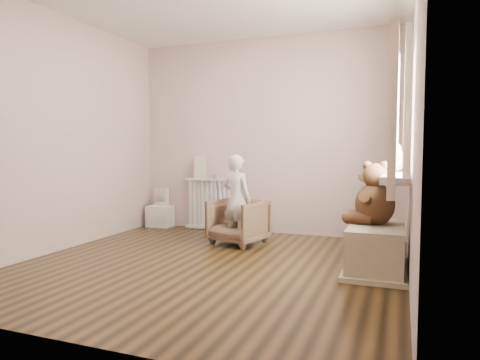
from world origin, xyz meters
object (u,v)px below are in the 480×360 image
(toy_bench, at_px, (376,249))
(teddy_bear, at_px, (375,198))
(plush_cat, at_px, (395,162))
(radiator, at_px, (209,202))
(toy_vanity, at_px, (160,208))
(armchair, at_px, (238,221))
(child, at_px, (237,199))

(toy_bench, xyz_separation_m, teddy_bear, (-0.02, 0.05, 0.47))
(plush_cat, bearing_deg, teddy_bear, -125.71)
(radiator, relative_size, plush_cat, 2.44)
(toy_vanity, bearing_deg, armchair, -24.12)
(armchair, bearing_deg, radiator, 151.35)
(toy_vanity, distance_m, teddy_bear, 3.31)
(teddy_bear, bearing_deg, toy_vanity, 162.93)
(armchair, distance_m, child, 0.28)
(armchair, height_order, child, child)
(toy_vanity, xyz_separation_m, toy_bench, (3.07, -1.27, -0.08))
(child, relative_size, plush_cat, 3.53)
(radiator, distance_m, child, 1.03)
(child, bearing_deg, armchair, -74.01)
(armchair, relative_size, toy_bench, 0.64)
(radiator, xyz_separation_m, toy_vanity, (-0.77, -0.03, -0.11))
(toy_vanity, height_order, plush_cat, plush_cat)
(plush_cat, bearing_deg, radiator, 158.73)
(radiator, xyz_separation_m, plush_cat, (2.44, -1.04, 0.61))
(radiator, bearing_deg, teddy_bear, -28.87)
(radiator, height_order, child, child)
(radiator, relative_size, toy_vanity, 1.30)
(child, relative_size, toy_bench, 1.14)
(toy_vanity, xyz_separation_m, teddy_bear, (3.05, -1.22, 0.40))
(toy_vanity, height_order, toy_bench, toy_vanity)
(toy_vanity, xyz_separation_m, child, (1.47, -0.71, 0.26))
(teddy_bear, distance_m, plush_cat, 0.43)
(radiator, bearing_deg, toy_bench, -29.55)
(armchair, xyz_separation_m, teddy_bear, (1.57, -0.56, 0.40))
(radiator, bearing_deg, armchair, -44.64)
(toy_bench, relative_size, plush_cat, 3.09)
(radiator, height_order, plush_cat, plush_cat)
(toy_vanity, bearing_deg, child, -25.72)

